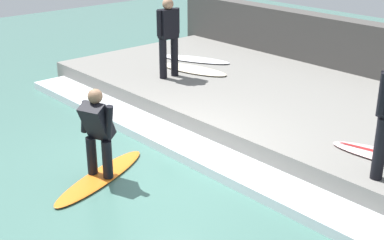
# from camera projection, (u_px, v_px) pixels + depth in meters

# --- Properties ---
(ground_plane) EXTENTS (28.00, 28.00, 0.00)m
(ground_plane) POSITION_uv_depth(u_px,v_px,m) (167.00, 169.00, 8.46)
(ground_plane) COLOR #426B60
(concrete_ledge) EXTENTS (4.40, 10.89, 0.43)m
(concrete_ledge) POSITION_uv_depth(u_px,v_px,m) (296.00, 109.00, 10.40)
(concrete_ledge) COLOR slate
(concrete_ledge) RESTS_ON ground_plane
(back_wall) EXTENTS (0.50, 11.44, 1.56)m
(back_wall) POSITION_uv_depth(u_px,v_px,m) (368.00, 59.00, 11.71)
(back_wall) COLOR #474442
(back_wall) RESTS_ON ground_plane
(wave_foam_crest) EXTENTS (0.75, 10.35, 0.16)m
(wave_foam_crest) POSITION_uv_depth(u_px,v_px,m) (199.00, 153.00, 8.86)
(wave_foam_crest) COLOR silver
(wave_foam_crest) RESTS_ON ground_plane
(surfboard_riding) EXTENTS (2.10, 1.16, 0.06)m
(surfboard_riding) POSITION_uv_depth(u_px,v_px,m) (101.00, 177.00, 8.16)
(surfboard_riding) COLOR orange
(surfboard_riding) RESTS_ON ground_plane
(surfer_riding) EXTENTS (0.54, 0.61, 1.38)m
(surfer_riding) POSITION_uv_depth(u_px,v_px,m) (97.00, 129.00, 7.87)
(surfer_riding) COLOR black
(surfer_riding) RESTS_ON surfboard_riding
(surfer_waiting_near) EXTENTS (0.57, 0.26, 1.69)m
(surfer_waiting_near) POSITION_uv_depth(u_px,v_px,m) (168.00, 34.00, 11.28)
(surfer_waiting_near) COLOR black
(surfer_waiting_near) RESTS_ON concrete_ledge
(surfboard_waiting_near) EXTENTS (0.95, 1.81, 0.06)m
(surfboard_waiting_near) POSITION_uv_depth(u_px,v_px,m) (194.00, 69.00, 12.07)
(surfboard_waiting_near) COLOR beige
(surfboard_waiting_near) RESTS_ON concrete_ledge
(surfboard_spare) EXTENTS (1.16, 1.82, 0.06)m
(surfboard_spare) POSITION_uv_depth(u_px,v_px,m) (195.00, 59.00, 12.87)
(surfboard_spare) COLOR silver
(surfboard_spare) RESTS_ON concrete_ledge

